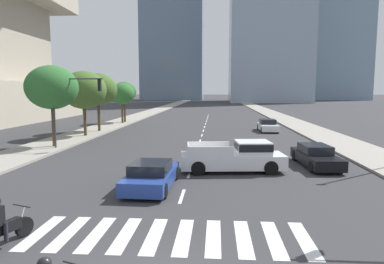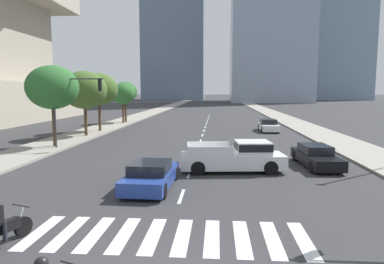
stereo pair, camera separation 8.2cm
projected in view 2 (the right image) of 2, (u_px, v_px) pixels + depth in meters
sidewalk_east at (316, 132)px, 36.21m from camera, size 4.00×260.00×0.15m
sidewalk_west at (96, 130)px, 37.96m from camera, size 4.00×260.00×0.15m
crosswalk_near at (168, 236)px, 10.52m from camera, size 8.55×2.70×0.01m
lane_divider_center at (204, 131)px, 38.25m from camera, size 0.14×50.00×0.01m
pickup_truck at (237, 157)px, 18.86m from camera, size 5.77×2.48×1.67m
sedan_black_0 at (316, 156)px, 20.21m from camera, size 1.98×4.85×1.24m
sedan_blue_1 at (151, 176)px, 15.66m from camera, size 2.06×4.51×1.23m
sedan_white_2 at (268, 126)px, 37.65m from camera, size 1.89×4.51×1.30m
traffic_signal_far at (73, 97)px, 25.51m from camera, size 4.08×0.28×5.52m
street_tree_nearest at (52, 88)px, 26.20m from camera, size 3.91×3.91×6.17m
street_tree_second at (85, 90)px, 32.53m from camera, size 4.19×4.19×6.11m
street_tree_third at (99, 89)px, 36.41m from camera, size 4.00×4.00×6.10m
street_tree_fourth at (123, 94)px, 45.60m from camera, size 3.30×3.30×5.25m
street_tree_fifth at (125, 92)px, 46.82m from camera, size 3.24×3.24×5.47m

